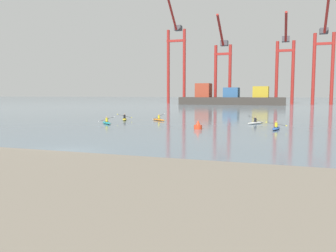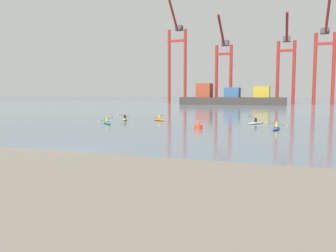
% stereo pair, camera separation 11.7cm
% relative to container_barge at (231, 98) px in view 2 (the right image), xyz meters
% --- Properties ---
extents(ground_plane, '(800.00, 800.00, 0.00)m').
position_rel_container_barge_xyz_m(ground_plane, '(5.42, -105.97, -2.42)').
color(ground_plane, slate).
extents(container_barge, '(37.38, 8.34, 7.74)m').
position_rel_container_barge_xyz_m(container_barge, '(0.00, 0.00, 0.00)').
color(container_barge, '#38332D').
rests_on(container_barge, ground).
extents(gantry_crane_west, '(8.04, 15.55, 40.86)m').
position_rel_container_barge_xyz_m(gantry_crane_west, '(-23.94, 10.15, 17.27)').
color(gantry_crane_west, maroon).
rests_on(gantry_crane_west, ground).
extents(gantry_crane_west_mid, '(6.86, 16.42, 32.15)m').
position_rel_container_barge_xyz_m(gantry_crane_west_mid, '(-4.78, 9.92, 13.37)').
color(gantry_crane_west_mid, maroon).
rests_on(gantry_crane_west_mid, ground).
extents(gantry_crane_east_mid, '(6.91, 16.71, 31.53)m').
position_rel_container_barge_xyz_m(gantry_crane_east_mid, '(18.21, 11.26, 13.59)').
color(gantry_crane_east_mid, maroon).
rests_on(gantry_crane_east_mid, ground).
extents(gantry_crane_east, '(7.36, 15.93, 37.29)m').
position_rel_container_barge_xyz_m(gantry_crane_east, '(31.21, 10.53, 15.11)').
color(gantry_crane_east, maroon).
rests_on(gantry_crane_east, ground).
extents(channel_buoy, '(0.90, 0.90, 1.00)m').
position_rel_container_barge_xyz_m(channel_buoy, '(10.19, -88.49, -2.06)').
color(channel_buoy, red).
rests_on(channel_buoy, ground).
extents(kayak_white, '(2.15, 3.27, 1.06)m').
position_rel_container_barge_xyz_m(kayak_white, '(15.61, -79.56, -2.24)').
color(kayak_white, silver).
rests_on(kayak_white, ground).
extents(kayak_orange, '(3.02, 2.60, 1.08)m').
position_rel_container_barge_xyz_m(kayak_orange, '(1.81, -78.57, -2.24)').
color(kayak_orange, orange).
rests_on(kayak_orange, ground).
extents(kayak_teal, '(2.78, 2.88, 0.95)m').
position_rel_container_barge_xyz_m(kayak_teal, '(-2.67, -85.81, -2.24)').
color(kayak_teal, teal).
rests_on(kayak_teal, ground).
extents(kayak_yellow, '(2.06, 3.34, 0.95)m').
position_rel_container_barge_xyz_m(kayak_yellow, '(-3.35, -79.20, -2.24)').
color(kayak_yellow, yellow).
rests_on(kayak_yellow, ground).
extents(kayak_blue, '(2.26, 3.45, 0.95)m').
position_rel_container_barge_xyz_m(kayak_blue, '(18.35, -86.17, -2.24)').
color(kayak_blue, '#2856B2').
rests_on(kayak_blue, ground).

